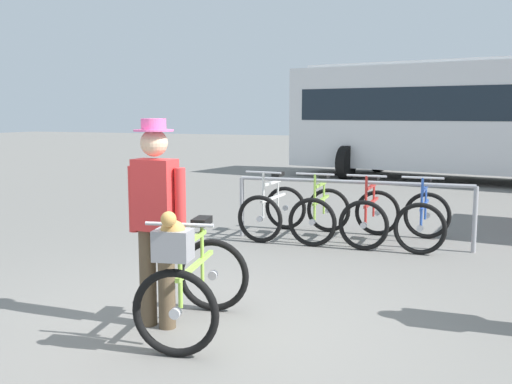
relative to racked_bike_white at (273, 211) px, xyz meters
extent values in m
plane|color=slate|center=(0.83, -3.62, -0.37)|extent=(80.00, 80.00, 0.00)
cylinder|color=#99999E|center=(-0.40, -0.21, 0.06)|extent=(0.06, 0.06, 0.85)
cylinder|color=#99999E|center=(2.74, 0.03, 0.06)|extent=(0.06, 0.06, 0.85)
cylinder|color=#99999E|center=(1.17, -0.09, 0.48)|extent=(3.14, 0.29, 0.05)
torus|color=black|center=(0.00, 0.51, -0.04)|extent=(0.66, 0.07, 0.66)
cylinder|color=#B7B7BC|center=(0.00, 0.51, -0.04)|extent=(0.08, 0.06, 0.08)
torus|color=black|center=(0.00, -0.51, -0.04)|extent=(0.66, 0.07, 0.66)
cylinder|color=#B7B7BC|center=(0.00, -0.51, -0.04)|extent=(0.08, 0.06, 0.08)
cube|color=silver|center=(0.00, 0.00, 0.19)|extent=(0.04, 0.92, 0.04)
cube|color=silver|center=(0.00, -0.05, 0.41)|extent=(0.04, 0.61, 0.04)
cylinder|color=silver|center=(0.00, 0.18, 0.24)|extent=(0.03, 0.03, 0.55)
cube|color=black|center=(0.00, 0.18, 0.51)|extent=(0.12, 0.24, 0.06)
cylinder|color=silver|center=(0.00, -0.39, 0.28)|extent=(0.03, 0.03, 0.63)
cylinder|color=#B7B7BC|center=(0.00, -0.39, 0.59)|extent=(0.52, 0.03, 0.03)
torus|color=black|center=(0.66, 0.56, -0.04)|extent=(0.66, 0.11, 0.66)
cylinder|color=#B7B7BC|center=(0.66, 0.56, -0.04)|extent=(0.08, 0.07, 0.08)
torus|color=black|center=(0.73, -0.45, -0.04)|extent=(0.66, 0.11, 0.66)
cylinder|color=#B7B7BC|center=(0.73, -0.45, -0.04)|extent=(0.08, 0.07, 0.08)
cube|color=#9ED14C|center=(0.70, 0.06, 0.19)|extent=(0.10, 0.92, 0.04)
cube|color=#9ED14C|center=(0.70, 0.01, 0.41)|extent=(0.08, 0.61, 0.04)
cylinder|color=#9ED14C|center=(0.69, 0.24, 0.24)|extent=(0.03, 0.03, 0.55)
cube|color=black|center=(0.69, 0.24, 0.51)|extent=(0.14, 0.25, 0.06)
cylinder|color=#9ED14C|center=(0.72, -0.33, 0.28)|extent=(0.03, 0.03, 0.63)
cylinder|color=#B7B7BC|center=(0.72, -0.33, 0.59)|extent=(0.52, 0.06, 0.03)
torus|color=black|center=(1.38, 0.62, -0.04)|extent=(0.66, 0.08, 0.66)
cylinder|color=#B7B7BC|center=(1.38, 0.62, -0.04)|extent=(0.08, 0.06, 0.08)
torus|color=black|center=(1.41, -0.40, -0.04)|extent=(0.66, 0.08, 0.66)
cylinder|color=#B7B7BC|center=(1.41, -0.40, -0.04)|extent=(0.08, 0.06, 0.08)
cube|color=red|center=(1.40, 0.11, 0.19)|extent=(0.06, 0.92, 0.04)
cube|color=red|center=(1.40, 0.06, 0.41)|extent=(0.05, 0.61, 0.04)
cylinder|color=red|center=(1.39, 0.29, 0.24)|extent=(0.03, 0.03, 0.55)
cube|color=black|center=(1.39, 0.29, 0.51)|extent=(0.13, 0.24, 0.06)
cylinder|color=red|center=(1.41, -0.28, 0.28)|extent=(0.03, 0.03, 0.63)
cylinder|color=#B7B7BC|center=(1.41, -0.28, 0.59)|extent=(0.52, 0.04, 0.03)
torus|color=black|center=(2.08, 0.67, -0.04)|extent=(0.66, 0.11, 0.66)
cylinder|color=#B7B7BC|center=(2.08, 0.67, -0.04)|extent=(0.08, 0.07, 0.08)
torus|color=black|center=(2.11, -0.35, -0.04)|extent=(0.66, 0.11, 0.66)
cylinder|color=#B7B7BC|center=(2.11, -0.35, -0.04)|extent=(0.08, 0.07, 0.08)
cube|color=#2D56B7|center=(2.09, 0.16, 0.19)|extent=(0.07, 0.92, 0.04)
cube|color=#2D56B7|center=(2.10, 0.11, 0.41)|extent=(0.06, 0.61, 0.04)
cylinder|color=#2D56B7|center=(2.09, 0.35, 0.24)|extent=(0.03, 0.03, 0.55)
cube|color=black|center=(2.09, 0.35, 0.51)|extent=(0.13, 0.24, 0.06)
cylinder|color=#2D56B7|center=(2.11, -0.22, 0.28)|extent=(0.03, 0.03, 0.63)
cylinder|color=#B7B7BC|center=(2.11, -0.22, 0.59)|extent=(0.52, 0.04, 0.03)
torus|color=black|center=(0.69, -3.25, -0.04)|extent=(0.66, 0.19, 0.66)
cylinder|color=#B7B7BC|center=(0.69, -3.25, -0.04)|extent=(0.09, 0.07, 0.08)
torus|color=black|center=(0.89, -4.25, -0.04)|extent=(0.66, 0.19, 0.66)
cylinder|color=#B7B7BC|center=(0.89, -4.25, -0.04)|extent=(0.09, 0.07, 0.08)
cube|color=#9ED14C|center=(0.79, -3.75, 0.19)|extent=(0.22, 0.91, 0.04)
cube|color=#9ED14C|center=(0.80, -3.80, 0.41)|extent=(0.16, 0.61, 0.04)
cylinder|color=#9ED14C|center=(0.75, -3.57, 0.24)|extent=(0.03, 0.03, 0.55)
cube|color=black|center=(0.75, -3.57, 0.51)|extent=(0.17, 0.26, 0.06)
cylinder|color=#9ED14C|center=(0.87, -4.13, 0.28)|extent=(0.03, 0.03, 0.63)
cylinder|color=#B7B7BC|center=(0.87, -4.13, 0.59)|extent=(0.51, 0.13, 0.03)
cube|color=gray|center=(0.90, -4.27, 0.47)|extent=(0.30, 0.25, 0.22)
ellipsoid|color=tan|center=(0.90, -4.27, 0.57)|extent=(0.21, 0.19, 0.16)
sphere|color=tan|center=(0.92, -4.35, 0.67)|extent=(0.11, 0.11, 0.11)
cylinder|color=brown|center=(0.35, -3.77, 0.04)|extent=(0.14, 0.14, 0.82)
cylinder|color=brown|center=(0.53, -3.77, 0.04)|extent=(0.14, 0.14, 0.82)
cube|color=red|center=(0.44, -3.77, 0.74)|extent=(0.34, 0.20, 0.58)
cylinder|color=red|center=(0.22, -3.75, 0.69)|extent=(0.09, 0.09, 0.55)
cylinder|color=red|center=(0.66, -3.75, 0.69)|extent=(0.09, 0.09, 0.55)
sphere|color=beige|center=(0.44, -3.77, 1.16)|extent=(0.22, 0.22, 0.22)
cylinder|color=#E05999|center=(0.44, -3.77, 1.26)|extent=(0.32, 0.32, 0.02)
cylinder|color=#E05999|center=(0.44, -3.77, 1.31)|extent=(0.20, 0.20, 0.09)
cube|color=silver|center=(2.55, 8.32, 1.28)|extent=(10.27, 4.01, 2.70)
cube|color=#19232D|center=(2.55, 8.32, 1.63)|extent=(9.48, 3.91, 0.84)
cube|color=silver|center=(2.55, 8.32, 2.67)|extent=(9.24, 3.61, 0.08)
cylinder|color=black|center=(-0.86, 7.58, 0.08)|extent=(0.39, 0.93, 0.90)
cylinder|color=black|center=(-0.47, 10.05, 0.08)|extent=(0.39, 0.93, 0.90)
camera|label=1|loc=(3.02, -7.76, 1.40)|focal=40.91mm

